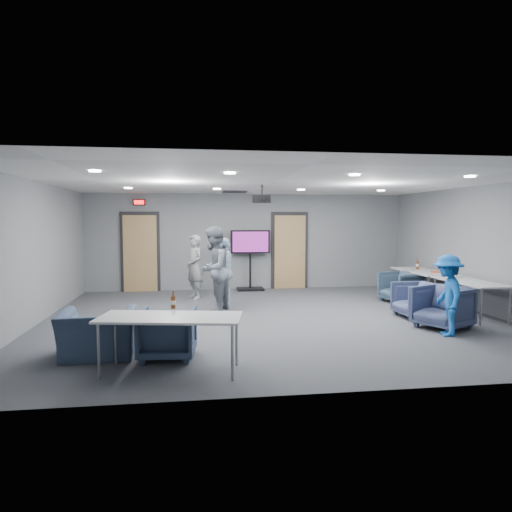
{
  "coord_description": "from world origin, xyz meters",
  "views": [
    {
      "loc": [
        -1.59,
        -8.87,
        1.96
      ],
      "look_at": [
        -0.24,
        0.73,
        1.2
      ],
      "focal_mm": 32.0,
      "sensor_mm": 36.0,
      "label": 1
    }
  ],
  "objects": [
    {
      "name": "floor",
      "position": [
        0.0,
        0.0,
        0.0
      ],
      "size": [
        9.0,
        9.0,
        0.0
      ],
      "primitive_type": "plane",
      "color": "#373A3E",
      "rests_on": "ground"
    },
    {
      "name": "ceiling",
      "position": [
        0.0,
        0.0,
        2.7
      ],
      "size": [
        9.0,
        9.0,
        0.0
      ],
      "primitive_type": "plane",
      "rotation": [
        3.14,
        0.0,
        0.0
      ],
      "color": "silver",
      "rests_on": "wall_back"
    },
    {
      "name": "wall_back",
      "position": [
        0.0,
        4.0,
        1.35
      ],
      "size": [
        9.0,
        0.02,
        2.7
      ],
      "primitive_type": "cube",
      "color": "slate",
      "rests_on": "floor"
    },
    {
      "name": "wall_front",
      "position": [
        0.0,
        -4.0,
        1.35
      ],
      "size": [
        9.0,
        0.02,
        2.7
      ],
      "primitive_type": "cube",
      "color": "slate",
      "rests_on": "floor"
    },
    {
      "name": "wall_left",
      "position": [
        -4.5,
        0.0,
        1.35
      ],
      "size": [
        0.02,
        8.0,
        2.7
      ],
      "primitive_type": "cube",
      "color": "slate",
      "rests_on": "floor"
    },
    {
      "name": "wall_right",
      "position": [
        4.5,
        0.0,
        1.35
      ],
      "size": [
        0.02,
        8.0,
        2.7
      ],
      "primitive_type": "cube",
      "color": "slate",
      "rests_on": "floor"
    },
    {
      "name": "door_left",
      "position": [
        -3.0,
        3.95,
        1.07
      ],
      "size": [
        1.06,
        0.17,
        2.24
      ],
      "color": "black",
      "rests_on": "wall_back"
    },
    {
      "name": "door_right",
      "position": [
        1.2,
        3.95,
        1.07
      ],
      "size": [
        1.06,
        0.17,
        2.24
      ],
      "color": "black",
      "rests_on": "wall_back"
    },
    {
      "name": "exit_sign",
      "position": [
        -3.0,
        3.93,
        2.45
      ],
      "size": [
        0.32,
        0.08,
        0.16
      ],
      "color": "black",
      "rests_on": "wall_back"
    },
    {
      "name": "hvac_diffuser",
      "position": [
        -0.5,
        2.8,
        2.69
      ],
      "size": [
        0.6,
        0.6,
        0.03
      ],
      "primitive_type": "cube",
      "color": "black",
      "rests_on": "ceiling"
    },
    {
      "name": "downlights",
      "position": [
        0.0,
        0.0,
        2.68
      ],
      "size": [
        6.18,
        3.78,
        0.02
      ],
      "color": "white",
      "rests_on": "ceiling"
    },
    {
      "name": "person_a",
      "position": [
        -1.53,
        2.55,
        0.8
      ],
      "size": [
        0.61,
        0.69,
        1.6
      ],
      "primitive_type": "imported",
      "rotation": [
        0.0,
        0.0,
        -1.07
      ],
      "color": "gray",
      "rests_on": "floor"
    },
    {
      "name": "person_b",
      "position": [
        -1.14,
        0.84,
        0.92
      ],
      "size": [
        1.0,
        1.1,
        1.83
      ],
      "primitive_type": "imported",
      "rotation": [
        0.0,
        0.0,
        -2.0
      ],
      "color": "slate",
      "rests_on": "floor"
    },
    {
      "name": "person_c",
      "position": [
        -0.84,
        1.52,
        0.78
      ],
      "size": [
        0.57,
        0.98,
        1.57
      ],
      "primitive_type": "imported",
      "rotation": [
        0.0,
        0.0,
        -1.79
      ],
      "color": "silver",
      "rests_on": "floor"
    },
    {
      "name": "person_d",
      "position": [
        2.7,
        -1.75,
        0.69
      ],
      "size": [
        0.74,
        1.0,
        1.39
      ],
      "primitive_type": "imported",
      "rotation": [
        0.0,
        0.0,
        -1.84
      ],
      "color": "#1B5CB3",
      "rests_on": "floor"
    },
    {
      "name": "chair_right_a",
      "position": [
        3.35,
        1.35,
        0.37
      ],
      "size": [
        0.99,
        0.98,
        0.73
      ],
      "primitive_type": "imported",
      "rotation": [
        0.0,
        0.0,
        -1.28
      ],
      "color": "#334559",
      "rests_on": "floor"
    },
    {
      "name": "chair_right_b",
      "position": [
        2.9,
        -0.28,
        0.35
      ],
      "size": [
        0.82,
        0.8,
        0.71
      ],
      "primitive_type": "imported",
      "rotation": [
        0.0,
        0.0,
        -1.52
      ],
      "color": "#3B4466",
      "rests_on": "floor"
    },
    {
      "name": "chair_right_c",
      "position": [
        2.9,
        -1.27,
        0.39
      ],
      "size": [
        1.13,
        1.12,
        0.77
      ],
      "primitive_type": "imported",
      "rotation": [
        0.0,
        0.0,
        -1.1
      ],
      "color": "#363F5E",
      "rests_on": "floor"
    },
    {
      "name": "chair_front_a",
      "position": [
        -1.95,
        -2.4,
        0.36
      ],
      "size": [
        0.84,
        0.86,
        0.72
      ],
      "primitive_type": "imported",
      "rotation": [
        0.0,
        0.0,
        3.04
      ],
      "color": "#34425B",
      "rests_on": "floor"
    },
    {
      "name": "chair_front_b",
      "position": [
        -2.94,
        -2.19,
        0.34
      ],
      "size": [
        1.08,
        0.95,
        0.68
      ],
      "primitive_type": "imported",
      "rotation": [
        0.0,
        0.0,
        3.19
      ],
      "color": "#384861",
      "rests_on": "floor"
    },
    {
      "name": "table_right_a",
      "position": [
        4.0,
        1.52,
        0.69
      ],
      "size": [
        0.8,
        1.93,
        0.73
      ],
      "rotation": [
        0.0,
        0.0,
        1.57
      ],
      "color": "silver",
      "rests_on": "floor"
    },
    {
      "name": "table_right_b",
      "position": [
        4.0,
        -0.38,
        0.68
      ],
      "size": [
        0.74,
        1.78,
        0.73
      ],
      "rotation": [
        0.0,
        0.0,
        1.57
      ],
      "color": "silver",
      "rests_on": "floor"
    },
    {
      "name": "table_front_left",
      "position": [
        -1.88,
        -3.0,
        0.69
      ],
      "size": [
        1.92,
        1.08,
        0.73
      ],
      "rotation": [
        0.0,
        0.0,
        -0.18
      ],
      "color": "silver",
      "rests_on": "floor"
    },
    {
      "name": "bottle_front",
      "position": [
        -1.86,
        -2.48,
        0.82
      ],
      "size": [
        0.06,
        0.06,
        0.25
      ],
      "color": "#5F2A10",
      "rests_on": "table_front_left"
    },
    {
      "name": "bottle_right",
      "position": [
        4.06,
        1.92,
        0.83
      ],
      "size": [
        0.07,
        0.07,
        0.28
      ],
      "color": "#5F2A10",
      "rests_on": "table_right_a"
    },
    {
      "name": "snack_box",
      "position": [
        4.08,
        1.08,
        0.75
      ],
      "size": [
        0.21,
        0.18,
        0.04
      ],
      "primitive_type": "cube",
      "rotation": [
        0.0,
        0.0,
        -0.35
      ],
      "color": "#B8452E",
      "rests_on": "table_right_a"
    },
    {
      "name": "wrapper",
      "position": [
        3.99,
        0.12,
        0.76
      ],
      "size": [
        0.25,
        0.18,
        0.05
      ],
      "primitive_type": "cube",
      "rotation": [
        0.0,
        0.0,
        0.09
      ],
      "color": "silver",
      "rests_on": "table_right_b"
    },
    {
      "name": "tv_stand",
      "position": [
        0.03,
        3.75,
        0.96
      ],
      "size": [
        1.1,
        0.52,
        1.69
      ],
      "color": "black",
      "rests_on": "floor"
    },
    {
      "name": "projector",
      "position": [
        -0.14,
        0.52,
        2.4
      ],
      "size": [
        0.44,
        0.4,
        0.37
      ],
      "rotation": [
        0.0,
        0.0,
        -0.22
      ],
      "color": "black",
      "rests_on": "ceiling"
    }
  ]
}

